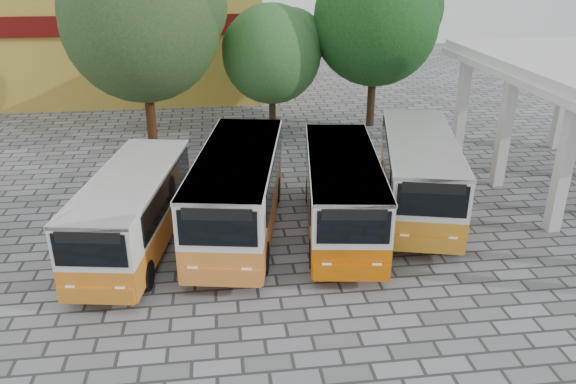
{
  "coord_description": "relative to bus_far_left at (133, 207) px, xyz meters",
  "views": [
    {
      "loc": [
        -4.04,
        -15.11,
        9.43
      ],
      "look_at": [
        -1.71,
        3.05,
        1.5
      ],
      "focal_mm": 35.0,
      "sensor_mm": 36.0,
      "label": 1
    }
  ],
  "objects": [
    {
      "name": "ground",
      "position": [
        6.99,
        -2.27,
        -1.57
      ],
      "size": [
        90.0,
        90.0,
        0.0
      ],
      "primitive_type": "plane",
      "color": "slate",
      "rests_on": "ground"
    },
    {
      "name": "shophouse_block",
      "position": [
        -4.01,
        23.71,
        2.59
      ],
      "size": [
        20.4,
        10.4,
        8.3
      ],
      "color": "gold",
      "rests_on": "ground"
    },
    {
      "name": "bus_far_left",
      "position": [
        0.0,
        0.0,
        0.0
      ],
      "size": [
        3.52,
        7.83,
        2.71
      ],
      "rotation": [
        0.0,
        0.0,
        -0.17
      ],
      "color": "orange",
      "rests_on": "ground"
    },
    {
      "name": "bus_centre_left",
      "position": [
        3.52,
        0.82,
        0.18
      ],
      "size": [
        4.01,
        8.76,
        3.03
      ],
      "rotation": [
        0.0,
        0.0,
        -0.18
      ],
      "color": "orange",
      "rests_on": "ground"
    },
    {
      "name": "bus_centre_right",
      "position": [
        7.17,
        0.43,
        0.08
      ],
      "size": [
        3.45,
        8.17,
        2.85
      ],
      "rotation": [
        0.0,
        0.0,
        -0.14
      ],
      "color": "#CD5900",
      "rests_on": "ground"
    },
    {
      "name": "bus_far_right",
      "position": [
        10.45,
        1.81,
        0.15
      ],
      "size": [
        4.43,
        8.67,
        2.96
      ],
      "rotation": [
        0.0,
        0.0,
        -0.25
      ],
      "color": "orange",
      "rests_on": "ground"
    },
    {
      "name": "tree_left",
      "position": [
        -0.43,
        11.69,
        4.81
      ],
      "size": [
        8.07,
        7.68,
        9.96
      ],
      "color": "#452613",
      "rests_on": "ground"
    },
    {
      "name": "tree_middle",
      "position": [
        6.1,
        13.62,
        2.78
      ],
      "size": [
        5.67,
        5.4,
        6.87
      ],
      "color": "#3B2B16",
      "rests_on": "ground"
    },
    {
      "name": "tree_right",
      "position": [
        11.79,
        13.36,
        4.43
      ],
      "size": [
        7.18,
        6.83,
        9.19
      ],
      "color": "#372417",
      "rests_on": "ground"
    }
  ]
}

